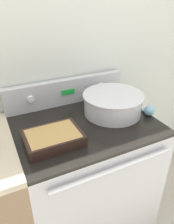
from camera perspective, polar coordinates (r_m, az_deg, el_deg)
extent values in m
cube|color=silver|center=(1.45, -6.76, 15.19)|extent=(8.00, 0.05, 2.50)
cube|color=#BCBCC1|center=(1.58, -0.42, -17.44)|extent=(0.82, 0.63, 0.90)
cube|color=black|center=(1.28, -0.50, -3.20)|extent=(0.82, 0.63, 0.02)
cylinder|color=silver|center=(1.10, 7.29, -14.64)|extent=(0.67, 0.02, 0.02)
cube|color=#BCBCC1|center=(1.47, -5.40, 5.38)|extent=(0.82, 0.05, 0.17)
cylinder|color=white|center=(1.38, -14.41, 3.24)|extent=(0.04, 0.02, 0.04)
cylinder|color=white|center=(1.54, 3.64, 6.84)|extent=(0.04, 0.02, 0.04)
cube|color=green|center=(1.44, -4.95, 5.23)|extent=(0.09, 0.01, 0.03)
cylinder|color=silver|center=(1.36, 6.74, 2.19)|extent=(0.36, 0.36, 0.13)
torus|color=silver|center=(1.33, 6.88, 4.47)|extent=(0.37, 0.37, 0.01)
cylinder|color=beige|center=(1.34, 6.85, 3.97)|extent=(0.33, 0.33, 0.02)
cube|color=black|center=(1.12, -8.86, -6.74)|extent=(0.28, 0.21, 0.06)
cube|color=#B2894C|center=(1.11, -8.91, -6.21)|extent=(0.25, 0.18, 0.03)
cylinder|color=#7AB2C6|center=(1.48, 12.84, 1.53)|extent=(0.01, 0.24, 0.01)
sphere|color=#7AB2C6|center=(1.39, 15.97, 0.35)|extent=(0.06, 0.06, 0.06)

